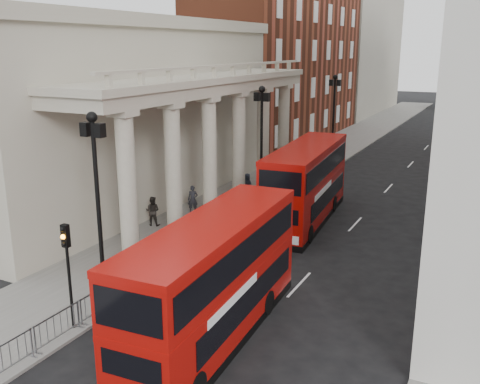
{
  "coord_description": "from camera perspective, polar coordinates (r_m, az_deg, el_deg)",
  "views": [
    {
      "loc": [
        13.98,
        -12.01,
        10.86
      ],
      "look_at": [
        1.44,
        12.79,
        3.3
      ],
      "focal_mm": 40.0,
      "sensor_mm": 36.0,
      "label": 1
    }
  ],
  "objects": [
    {
      "name": "bus_near",
      "position": [
        20.37,
        -2.79,
        -9.16
      ],
      "size": [
        3.23,
        11.04,
        4.71
      ],
      "rotation": [
        0.0,
        0.0,
        0.06
      ],
      "color": "#A20B07",
      "rests_on": "ground"
    },
    {
      "name": "west_building_far",
      "position": [
        95.22,
        12.31,
        14.36
      ],
      "size": [
        9.0,
        30.0,
        20.0
      ],
      "primitive_type": "cube",
      "color": "#A7A08C",
      "rests_on": "ground"
    },
    {
      "name": "traffic_light",
      "position": [
        21.58,
        -17.96,
        -6.63
      ],
      "size": [
        0.28,
        0.33,
        4.3
      ],
      "color": "black",
      "rests_on": "sidewalk_west"
    },
    {
      "name": "kerb",
      "position": [
        45.59,
        8.11,
        1.36
      ],
      "size": [
        0.2,
        140.0,
        0.14
      ],
      "primitive_type": "cube",
      "color": "slate",
      "rests_on": "ground"
    },
    {
      "name": "lamp_post_north",
      "position": [
        50.53,
        9.96,
        8.22
      ],
      "size": [
        1.05,
        0.44,
        8.32
      ],
      "color": "black",
      "rests_on": "sidewalk_west"
    },
    {
      "name": "lamp_post_mid",
      "position": [
        35.68,
        2.31,
        5.6
      ],
      "size": [
        1.05,
        0.44,
        8.32
      ],
      "color": "black",
      "rests_on": "sidewalk_west"
    },
    {
      "name": "pedestrian_c",
      "position": [
        39.16,
        0.74,
        0.68
      ],
      "size": [
        0.9,
        0.59,
        1.84
      ],
      "primitive_type": "imported",
      "rotation": [
        0.0,
        0.0,
        6.28
      ],
      "color": "black",
      "rests_on": "sidewalk_west"
    },
    {
      "name": "ground",
      "position": [
        21.4,
        -20.1,
        -16.32
      ],
      "size": [
        260.0,
        260.0,
        0.0
      ],
      "primitive_type": "plane",
      "color": "black",
      "rests_on": "ground"
    },
    {
      "name": "brick_building",
      "position": [
        64.81,
        4.79,
        15.28
      ],
      "size": [
        9.0,
        32.0,
        22.0
      ],
      "primitive_type": "cube",
      "color": "maroon",
      "rests_on": "ground"
    },
    {
      "name": "portico_building",
      "position": [
        39.04,
        -12.4,
        7.71
      ],
      "size": [
        9.0,
        28.0,
        12.0
      ],
      "primitive_type": "cube",
      "color": "#A7A08C",
      "rests_on": "ground"
    },
    {
      "name": "sidewalk_west",
      "position": [
        46.58,
        4.68,
        1.75
      ],
      "size": [
        6.0,
        140.0,
        0.12
      ],
      "primitive_type": "cube",
      "color": "slate",
      "rests_on": "ground"
    },
    {
      "name": "bus_far",
      "position": [
        34.18,
        7.09,
        1.04
      ],
      "size": [
        3.76,
        11.56,
        4.91
      ],
      "rotation": [
        0.0,
        0.0,
        0.09
      ],
      "color": "#A10B07",
      "rests_on": "ground"
    },
    {
      "name": "crowd_barriers",
      "position": [
        22.63,
        -16.73,
        -12.26
      ],
      "size": [
        0.5,
        18.75,
        1.1
      ],
      "color": "gray",
      "rests_on": "sidewalk_west"
    },
    {
      "name": "monument_column",
      "position": [
        104.44,
        23.46,
        16.83
      ],
      "size": [
        8.0,
        8.0,
        54.2
      ],
      "color": "#60605E",
      "rests_on": "ground"
    },
    {
      "name": "lamp_post_south",
      "position": [
        22.46,
        -14.94,
        -0.68
      ],
      "size": [
        1.05,
        0.44,
        8.32
      ],
      "color": "black",
      "rests_on": "sidewalk_west"
    },
    {
      "name": "pedestrian_b",
      "position": [
        33.53,
        -9.31,
        -2.01
      ],
      "size": [
        1.07,
        0.93,
        1.86
      ],
      "primitive_type": "imported",
      "rotation": [
        0.0,
        0.0,
        3.43
      ],
      "color": "black",
      "rests_on": "sidewalk_west"
    },
    {
      "name": "pedestrian_a",
      "position": [
        35.72,
        -5.05,
        -0.79
      ],
      "size": [
        0.8,
        0.68,
        1.86
      ],
      "primitive_type": "imported",
      "rotation": [
        0.0,
        0.0,
        0.42
      ],
      "color": "black",
      "rests_on": "sidewalk_west"
    }
  ]
}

